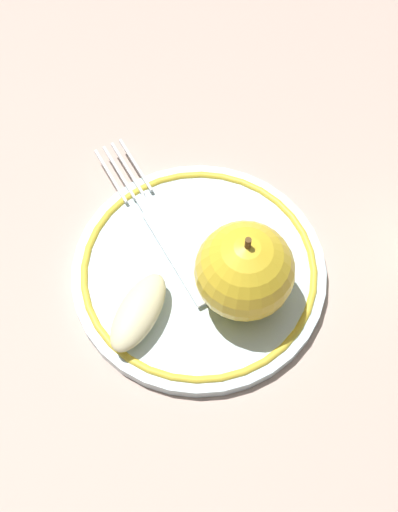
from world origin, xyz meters
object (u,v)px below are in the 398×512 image
Objects in this scene: plate at (199,272)px; fork at (156,224)px; apple_red_whole at (244,271)px; apple_slice_front at (136,309)px.

fork reaches higher than plate.
fork is at bearing -74.64° from apple_red_whole.
apple_red_whole is at bearing -161.08° from fork.
fork is at bearing 16.97° from apple_slice_front.
apple_red_whole is 0.48× the size of fork.
apple_slice_front is 0.08m from fork.
fork is (-0.05, -0.06, -0.01)m from apple_slice_front.
fork is (0.01, -0.05, 0.01)m from plate.
plate is 0.06m from apple_red_whole.
apple_red_whole is at bearing 113.47° from plate.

